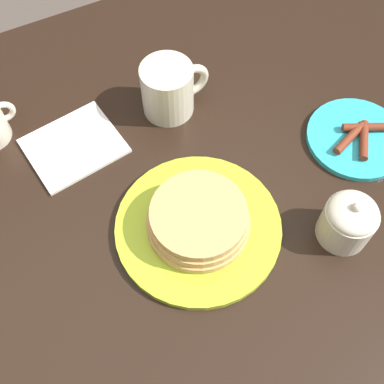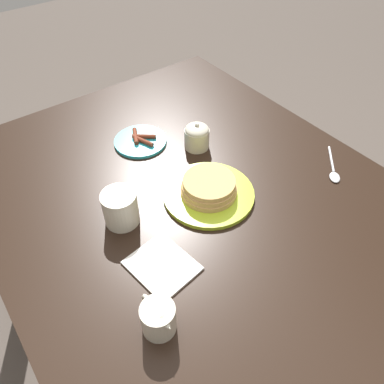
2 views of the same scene
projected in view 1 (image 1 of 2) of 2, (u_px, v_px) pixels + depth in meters
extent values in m
plane|color=#51473F|center=(173.00, 341.00, 1.37)|extent=(8.00, 8.00, 0.00)
cube|color=black|center=(157.00, 231.00, 0.74)|extent=(1.47, 1.04, 0.03)
cube|color=black|center=(306.00, 65.00, 1.42)|extent=(0.07, 0.07, 0.71)
cylinder|color=#AAC628|center=(198.00, 227.00, 0.72)|extent=(0.25, 0.25, 0.01)
cylinder|color=tan|center=(198.00, 224.00, 0.71)|extent=(0.15, 0.15, 0.01)
cylinder|color=tan|center=(198.00, 219.00, 0.69)|extent=(0.15, 0.15, 0.01)
cylinder|color=tan|center=(199.00, 214.00, 0.68)|extent=(0.14, 0.14, 0.01)
cylinder|color=#2DADBC|center=(356.00, 138.00, 0.80)|extent=(0.17, 0.17, 0.01)
cylinder|color=maroon|center=(349.00, 138.00, 0.79)|extent=(0.07, 0.04, 0.01)
cylinder|color=maroon|center=(364.00, 126.00, 0.80)|extent=(0.07, 0.05, 0.01)
cylinder|color=maroon|center=(364.00, 140.00, 0.79)|extent=(0.06, 0.07, 0.01)
cylinder|color=beige|center=(167.00, 90.00, 0.80)|extent=(0.09, 0.09, 0.09)
torus|color=beige|center=(191.00, 81.00, 0.81)|extent=(0.07, 0.01, 0.07)
cylinder|color=#472819|center=(166.00, 73.00, 0.77)|extent=(0.08, 0.08, 0.00)
torus|color=beige|center=(3.00, 112.00, 0.78)|extent=(0.04, 0.01, 0.04)
cylinder|color=beige|center=(347.00, 224.00, 0.69)|extent=(0.08, 0.08, 0.06)
ellipsoid|color=beige|center=(353.00, 213.00, 0.66)|extent=(0.07, 0.07, 0.03)
sphere|color=beige|center=(357.00, 207.00, 0.65)|extent=(0.01, 0.01, 0.01)
cube|color=silver|center=(74.00, 146.00, 0.80)|extent=(0.16, 0.15, 0.01)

